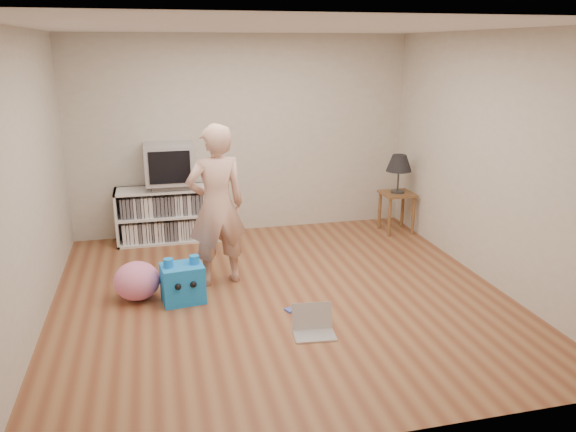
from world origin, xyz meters
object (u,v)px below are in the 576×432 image
at_px(plush_blue, 183,283).
at_px(plush_pink, 137,281).
at_px(laptop, 313,326).
at_px(dvd_deck, 170,185).
at_px(crt_tv, 169,163).
at_px(person, 217,206).
at_px(table_lamp, 399,164).
at_px(media_unit, 172,214).
at_px(side_table, 397,202).

distance_m(plush_blue, plush_pink, 0.47).
relative_size(laptop, plush_pink, 0.85).
distance_m(dvd_deck, crt_tv, 0.29).
relative_size(dvd_deck, person, 0.26).
xyz_separation_m(crt_tv, person, (0.42, -1.53, -0.17)).
bearing_deg(table_lamp, plush_blue, -152.50).
relative_size(table_lamp, person, 0.30).
height_order(media_unit, dvd_deck, dvd_deck).
xyz_separation_m(table_lamp, plush_pink, (-3.40, -1.38, -0.75)).
bearing_deg(media_unit, side_table, -7.39).
distance_m(media_unit, plush_pink, 1.82).
relative_size(crt_tv, table_lamp, 1.17).
bearing_deg(plush_blue, laptop, -47.77).
relative_size(crt_tv, person, 0.35).
height_order(laptop, plush_blue, plush_blue).
height_order(media_unit, table_lamp, table_lamp).
bearing_deg(side_table, person, -155.61).
distance_m(dvd_deck, table_lamp, 3.00).
bearing_deg(crt_tv, plush_blue, -89.61).
bearing_deg(media_unit, plush_blue, -89.62).
distance_m(side_table, laptop, 3.12).
bearing_deg(side_table, media_unit, 172.61).
relative_size(side_table, person, 0.32).
bearing_deg(plush_pink, media_unit, 76.32).
relative_size(dvd_deck, table_lamp, 0.87).
xyz_separation_m(table_lamp, person, (-2.56, -1.16, -0.09)).
bearing_deg(crt_tv, person, -74.78).
height_order(crt_tv, plush_pink, crt_tv).
bearing_deg(dvd_deck, table_lamp, -7.09).
bearing_deg(plush_pink, side_table, 22.06).
bearing_deg(plush_blue, media_unit, 83.30).
bearing_deg(person, plush_pink, 3.67).
bearing_deg(media_unit, plush_pink, -103.68).
distance_m(media_unit, dvd_deck, 0.39).
relative_size(crt_tv, plush_pink, 1.31).
height_order(media_unit, person, person).
distance_m(crt_tv, person, 1.59).
distance_m(side_table, plush_pink, 3.68).
bearing_deg(laptop, table_lamp, 58.26).
bearing_deg(crt_tv, side_table, -7.03).
xyz_separation_m(media_unit, table_lamp, (2.97, -0.39, 0.59)).
bearing_deg(plush_blue, side_table, 20.42).
height_order(side_table, table_lamp, table_lamp).
bearing_deg(plush_pink, dvd_deck, 76.20).
bearing_deg(media_unit, laptop, -69.11).
bearing_deg(side_table, plush_pink, -157.94).
bearing_deg(plush_blue, table_lamp, 20.42).
height_order(crt_tv, laptop, crt_tv).
distance_m(media_unit, laptop, 3.07).
height_order(side_table, plush_pink, side_table).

